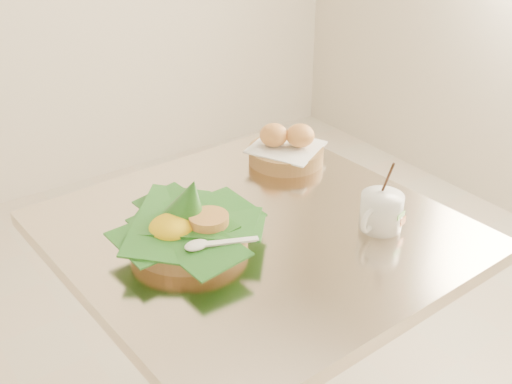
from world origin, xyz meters
TOP-DOWN VIEW (x-y plane):
  - cafe_table at (0.15, 0.01)m, footprint 0.74×0.74m
  - rice_basket at (0.02, 0.04)m, footprint 0.27×0.27m
  - bread_basket at (0.37, 0.21)m, footprint 0.20×0.20m
  - coffee_mug at (0.34, -0.13)m, footprint 0.11×0.08m

SIDE VIEW (x-z plane):
  - cafe_table at x=0.15m, z-range 0.15..0.90m
  - bread_basket at x=0.37m, z-range 0.74..0.83m
  - rice_basket at x=0.02m, z-range 0.72..0.86m
  - coffee_mug at x=0.34m, z-range 0.72..0.86m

